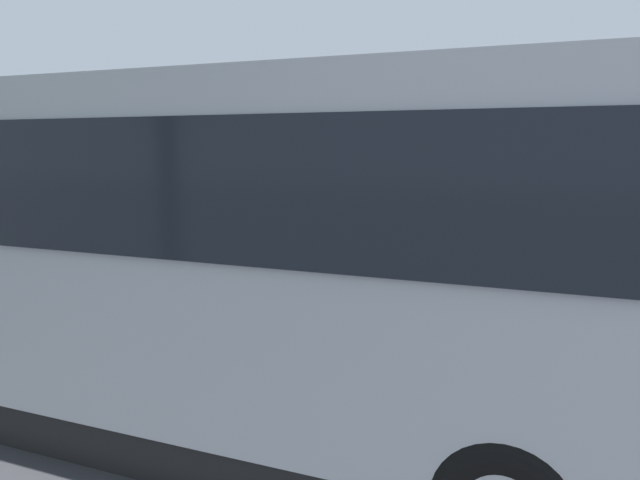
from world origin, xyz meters
The scene contains 13 objects.
ground_plane centered at (0.00, 0.00, 0.00)m, with size 80.00×80.00×0.00m, color #38383D.
tour_bus centered at (1.42, 4.74, 1.64)m, with size 9.85×2.99×3.25m.
spectator_far_left centered at (-0.54, 2.07, 0.98)m, with size 0.58×0.36×1.66m.
spectator_left centered at (0.77, 1.81, 1.09)m, with size 0.58×0.38×1.80m.
spectator_centre centered at (2.00, 1.95, 1.03)m, with size 0.57×0.38×1.74m.
spectator_right centered at (3.25, 1.75, 0.98)m, with size 0.58×0.35×1.66m.
parked_motorcycle_silver centered at (4.06, 2.20, 0.48)m, with size 2.05×0.60×0.99m.
stunt_motorcycle centered at (2.71, -2.11, 1.02)m, with size 2.00×0.58×1.74m.
traffic_cone centered at (0.14, -1.79, 0.30)m, with size 0.34×0.34×0.63m.
bay_line_b centered at (-2.33, -1.34, 0.00)m, with size 0.25×4.90×0.01m.
bay_line_c centered at (0.37, -1.34, 0.00)m, with size 0.24×4.50×0.01m.
bay_line_d centered at (3.06, -1.34, 0.00)m, with size 0.25×4.99×0.01m.
bay_line_e centered at (5.75, -1.34, 0.00)m, with size 0.24×4.75×0.01m.
Camera 1 is at (-2.38, 9.20, 2.70)m, focal length 32.39 mm.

